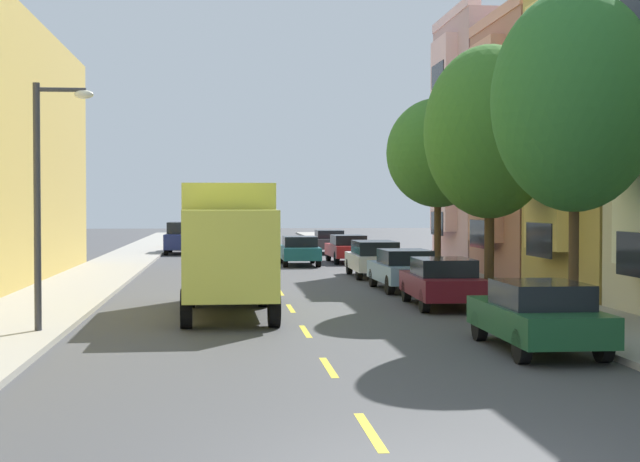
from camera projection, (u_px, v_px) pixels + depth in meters
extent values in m
plane|color=#424244|center=(269.00, 275.00, 40.43)|extent=(160.00, 160.00, 0.00)
cube|color=#A39E93|center=(92.00, 279.00, 37.72)|extent=(3.20, 120.00, 0.14)
cube|color=#A39E93|center=(445.00, 276.00, 39.15)|extent=(3.20, 120.00, 0.14)
cube|color=yellow|center=(370.00, 431.00, 12.58)|extent=(0.14, 2.20, 0.01)
cube|color=yellow|center=(329.00, 367.00, 17.55)|extent=(0.14, 2.20, 0.01)
cube|color=yellow|center=(305.00, 331.00, 22.53)|extent=(0.14, 2.20, 0.01)
cube|color=yellow|center=(291.00, 308.00, 27.50)|extent=(0.14, 2.20, 0.01)
cube|color=yellow|center=(280.00, 292.00, 32.47)|extent=(0.14, 2.20, 0.01)
cube|color=yellow|center=(273.00, 281.00, 37.44)|extent=(0.14, 2.20, 0.01)
cube|color=yellow|center=(267.00, 272.00, 42.42)|extent=(0.14, 2.20, 0.01)
cube|color=yellow|center=(262.00, 265.00, 47.39)|extent=(0.14, 2.20, 0.01)
cube|color=yellow|center=(259.00, 259.00, 52.36)|extent=(0.14, 2.20, 0.01)
cube|color=yellow|center=(256.00, 254.00, 57.33)|extent=(0.14, 2.20, 0.01)
cube|color=#1E232D|center=(637.00, 255.00, 23.30)|extent=(0.04, 2.44, 1.10)
cube|color=#1E232D|center=(638.00, 134.00, 23.22)|extent=(0.04, 2.44, 1.10)
cube|color=#1E232D|center=(640.00, 13.00, 23.14)|extent=(0.04, 2.44, 1.10)
cube|color=#F9D572|center=(548.00, 124.00, 30.52)|extent=(0.55, 3.21, 8.04)
cube|color=#1E232D|center=(539.00, 240.00, 30.59)|extent=(0.04, 2.44, 1.10)
cube|color=#1E232D|center=(539.00, 143.00, 30.50)|extent=(0.04, 2.44, 1.10)
cube|color=#1E232D|center=(540.00, 46.00, 30.42)|extent=(0.04, 2.44, 1.10)
cube|color=#E19B83|center=(499.00, 17.00, 37.73)|extent=(0.60, 7.13, 0.44)
cube|color=#E19B83|center=(486.00, 141.00, 37.81)|extent=(0.55, 3.21, 7.93)
cube|color=#1E232D|center=(478.00, 234.00, 37.88)|extent=(0.04, 2.44, 1.10)
cube|color=#1E232D|center=(478.00, 157.00, 37.80)|extent=(0.04, 2.44, 1.10)
cube|color=#1E232D|center=(479.00, 80.00, 37.71)|extent=(0.04, 2.44, 1.10)
cube|color=#CC9E9E|center=(557.00, 145.00, 45.65)|extent=(10.50, 7.13, 11.64)
cube|color=#FECACA|center=(455.00, 16.00, 44.98)|extent=(0.60, 7.13, 0.44)
cube|color=#FECACA|center=(443.00, 135.00, 45.08)|extent=(0.55, 3.21, 9.08)
cube|color=#1E232D|center=(437.00, 223.00, 45.17)|extent=(0.04, 2.44, 1.10)
cube|color=#1E232D|center=(437.00, 149.00, 45.07)|extent=(0.04, 2.44, 1.10)
cube|color=#1E232D|center=(437.00, 75.00, 44.97)|extent=(0.04, 2.44, 1.10)
cylinder|color=#47331E|center=(574.00, 254.00, 22.80)|extent=(0.24, 0.24, 3.34)
ellipsoid|color=#2D6B2D|center=(575.00, 101.00, 22.70)|extent=(3.97, 3.97, 5.30)
cylinder|color=#47331E|center=(489.00, 246.00, 30.05)|extent=(0.31, 0.31, 3.09)
ellipsoid|color=#387028|center=(490.00, 132.00, 29.95)|extent=(4.14, 4.14, 5.45)
cylinder|color=#47331E|center=(438.00, 236.00, 37.29)|extent=(0.27, 0.27, 3.27)
ellipsoid|color=#387028|center=(438.00, 153.00, 37.20)|extent=(4.01, 4.01, 4.26)
cylinder|color=#38383D|center=(37.00, 207.00, 21.57)|extent=(0.16, 0.16, 5.59)
cylinder|color=#38383D|center=(61.00, 90.00, 21.55)|extent=(1.10, 0.10, 0.10)
ellipsoid|color=silver|center=(84.00, 94.00, 21.60)|extent=(0.44, 0.28, 0.20)
cube|color=#D8D84C|center=(227.00, 236.00, 27.20)|extent=(2.49, 5.84, 2.89)
cube|color=#D8D84C|center=(230.00, 255.00, 23.18)|extent=(2.33, 1.94, 2.20)
cube|color=black|center=(231.00, 237.00, 22.28)|extent=(2.02, 0.11, 0.97)
cube|color=black|center=(225.00, 286.00, 30.05)|extent=(2.40, 0.20, 0.24)
cylinder|color=black|center=(186.00, 309.00, 23.05)|extent=(0.29, 0.96, 0.96)
cylinder|color=black|center=(274.00, 308.00, 23.29)|extent=(0.29, 0.96, 0.96)
cylinder|color=black|center=(191.00, 288.00, 28.81)|extent=(0.29, 0.96, 0.96)
cylinder|color=black|center=(261.00, 287.00, 29.05)|extent=(0.29, 0.96, 0.96)
cylinder|color=black|center=(190.00, 291.00, 27.72)|extent=(0.29, 0.96, 0.96)
cylinder|color=black|center=(263.00, 290.00, 27.96)|extent=(0.29, 0.96, 0.96)
cube|color=#7A9EC6|center=(403.00, 272.00, 33.29)|extent=(1.91, 4.54, 0.60)
cube|color=black|center=(405.00, 257.00, 33.05)|extent=(1.64, 2.20, 0.50)
cylinder|color=black|center=(416.00, 277.00, 34.92)|extent=(0.24, 0.67, 0.66)
cylinder|color=black|center=(373.00, 278.00, 34.72)|extent=(0.24, 0.67, 0.66)
cylinder|color=black|center=(436.00, 284.00, 31.88)|extent=(0.24, 0.67, 0.66)
cylinder|color=black|center=(390.00, 285.00, 31.68)|extent=(0.24, 0.67, 0.66)
cube|color=#333338|center=(329.00, 243.00, 58.51)|extent=(1.81, 4.50, 0.60)
cube|color=black|center=(329.00, 234.00, 58.27)|extent=(1.59, 2.16, 0.50)
cylinder|color=black|center=(339.00, 247.00, 60.11)|extent=(0.22, 0.66, 0.66)
cylinder|color=black|center=(314.00, 247.00, 59.96)|extent=(0.22, 0.66, 0.66)
cylinder|color=black|center=(345.00, 249.00, 57.07)|extent=(0.22, 0.66, 0.66)
cylinder|color=black|center=(318.00, 249.00, 56.92)|extent=(0.22, 0.66, 0.66)
cube|color=#AD1E1E|center=(348.00, 250.00, 49.14)|extent=(1.92, 4.54, 0.60)
cube|color=black|center=(348.00, 240.00, 48.91)|extent=(1.64, 2.20, 0.50)
cylinder|color=black|center=(358.00, 255.00, 50.77)|extent=(0.24, 0.67, 0.66)
cylinder|color=black|center=(328.00, 255.00, 50.57)|extent=(0.24, 0.67, 0.66)
cylinder|color=black|center=(368.00, 258.00, 47.73)|extent=(0.24, 0.67, 0.66)
cylinder|color=black|center=(337.00, 258.00, 47.54)|extent=(0.24, 0.67, 0.66)
cube|color=#194C28|center=(537.00, 320.00, 19.52)|extent=(1.84, 4.51, 0.60)
cube|color=black|center=(541.00, 294.00, 19.28)|extent=(1.60, 2.17, 0.50)
cylinder|color=black|center=(550.00, 325.00, 21.12)|extent=(0.23, 0.66, 0.66)
cylinder|color=black|center=(480.00, 326.00, 20.98)|extent=(0.23, 0.66, 0.66)
cylinder|color=black|center=(603.00, 345.00, 18.08)|extent=(0.23, 0.66, 0.66)
cylinder|color=black|center=(522.00, 346.00, 17.93)|extent=(0.23, 0.66, 0.66)
cube|color=silver|center=(373.00, 261.00, 39.46)|extent=(1.86, 4.72, 0.62)
cube|color=black|center=(375.00, 248.00, 39.07)|extent=(1.63, 2.83, 0.55)
cylinder|color=black|center=(386.00, 266.00, 41.13)|extent=(0.23, 0.66, 0.66)
cylinder|color=black|center=(349.00, 267.00, 40.99)|extent=(0.23, 0.66, 0.66)
cylinder|color=black|center=(399.00, 272.00, 37.95)|extent=(0.23, 0.66, 0.66)
cylinder|color=black|center=(359.00, 272.00, 37.81)|extent=(0.23, 0.66, 0.66)
cube|color=orange|center=(189.00, 239.00, 64.62)|extent=(1.78, 4.02, 0.62)
cube|color=black|center=(189.00, 230.00, 65.08)|extent=(1.55, 1.69, 0.55)
cylinder|color=black|center=(177.00, 245.00, 63.20)|extent=(0.23, 0.66, 0.66)
cylinder|color=black|center=(200.00, 245.00, 63.36)|extent=(0.23, 0.66, 0.66)
cylinder|color=black|center=(178.00, 243.00, 65.90)|extent=(0.23, 0.66, 0.66)
cylinder|color=black|center=(201.00, 243.00, 66.07)|extent=(0.23, 0.66, 0.66)
cube|color=navy|center=(183.00, 241.00, 58.00)|extent=(2.05, 4.84, 0.90)
cube|color=black|center=(183.00, 228.00, 57.98)|extent=(1.77, 2.82, 0.70)
cylinder|color=black|center=(166.00, 250.00, 56.31)|extent=(0.23, 0.66, 0.66)
cylinder|color=black|center=(196.00, 250.00, 56.45)|extent=(0.23, 0.66, 0.66)
cylinder|color=black|center=(170.00, 247.00, 59.57)|extent=(0.23, 0.66, 0.66)
cylinder|color=black|center=(198.00, 247.00, 59.71)|extent=(0.23, 0.66, 0.66)
cube|color=maroon|center=(442.00, 285.00, 27.93)|extent=(1.91, 4.54, 0.60)
cube|color=black|center=(443.00, 267.00, 27.69)|extent=(1.64, 2.20, 0.50)
cylinder|color=black|center=(457.00, 291.00, 29.52)|extent=(0.24, 0.67, 0.66)
cylinder|color=black|center=(406.00, 291.00, 29.40)|extent=(0.24, 0.67, 0.66)
cylinder|color=black|center=(481.00, 301.00, 26.47)|extent=(0.24, 0.67, 0.66)
cylinder|color=black|center=(425.00, 301.00, 26.35)|extent=(0.24, 0.67, 0.66)
cube|color=#195B60|center=(299.00, 252.00, 47.12)|extent=(1.80, 4.50, 0.60)
cube|color=black|center=(300.00, 241.00, 46.88)|extent=(1.58, 2.16, 0.50)
cylinder|color=black|center=(312.00, 257.00, 48.73)|extent=(0.22, 0.66, 0.66)
cylinder|color=black|center=(281.00, 257.00, 48.57)|extent=(0.22, 0.66, 0.66)
cylinder|color=black|center=(318.00, 260.00, 45.68)|extent=(0.22, 0.66, 0.66)
cylinder|color=black|center=(285.00, 260.00, 45.53)|extent=(0.22, 0.66, 0.66)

